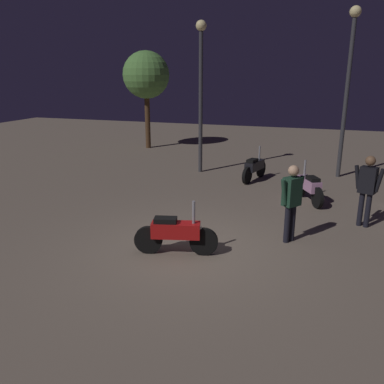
{
  "coord_description": "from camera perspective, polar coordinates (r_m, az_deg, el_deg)",
  "views": [
    {
      "loc": [
        2.39,
        -7.01,
        3.44
      ],
      "look_at": [
        -0.2,
        0.74,
        1.0
      ],
      "focal_mm": 37.19,
      "sensor_mm": 36.0,
      "label": 1
    }
  ],
  "objects": [
    {
      "name": "motorcycle_red_foreground",
      "position": [
        7.83,
        -2.37,
        -5.94
      ],
      "size": [
        1.63,
        0.52,
        1.11
      ],
      "rotation": [
        0.0,
        0.0,
        0.25
      ],
      "color": "black",
      "rests_on": "ground_plane"
    },
    {
      "name": "streetlamp_near",
      "position": [
        14.12,
        1.27,
        15.86
      ],
      "size": [
        0.36,
        0.36,
        5.14
      ],
      "color": "#38383D",
      "rests_on": "ground_plane"
    },
    {
      "name": "motorcycle_pink_parked_right",
      "position": [
        11.47,
        16.42,
        0.76
      ],
      "size": [
        0.85,
        1.52,
        1.11
      ],
      "rotation": [
        0.0,
        0.0,
        2.05
      ],
      "color": "black",
      "rests_on": "ground_plane"
    },
    {
      "name": "ground_plane",
      "position": [
        8.17,
        -0.33,
        -8.29
      ],
      "size": [
        40.0,
        40.0,
        0.0
      ],
      "primitive_type": "plane",
      "color": "#756656"
    },
    {
      "name": "person_rider_beside",
      "position": [
        8.47,
        14.1,
        -0.7
      ],
      "size": [
        0.47,
        0.58,
        1.66
      ],
      "rotation": [
        0.0,
        0.0,
        2.49
      ],
      "color": "black",
      "rests_on": "ground_plane"
    },
    {
      "name": "tree_left_bg",
      "position": [
        19.12,
        -6.59,
        16.26
      ],
      "size": [
        2.14,
        2.14,
        4.45
      ],
      "color": "#4C331E",
      "rests_on": "ground_plane"
    },
    {
      "name": "motorcycle_black_parked_left",
      "position": [
        13.4,
        8.95,
        3.49
      ],
      "size": [
        0.53,
        1.63,
        1.11
      ],
      "rotation": [
        0.0,
        0.0,
        1.31
      ],
      "color": "black",
      "rests_on": "ground_plane"
    },
    {
      "name": "person_bystander_far",
      "position": [
        9.9,
        23.85,
        0.92
      ],
      "size": [
        0.65,
        0.36,
        1.68
      ],
      "rotation": [
        0.0,
        0.0,
        1.19
      ],
      "color": "black",
      "rests_on": "ground_plane"
    },
    {
      "name": "streetlamp_far",
      "position": [
        14.33,
        21.56,
        15.48
      ],
      "size": [
        0.36,
        0.36,
        5.46
      ],
      "color": "#38383D",
      "rests_on": "ground_plane"
    }
  ]
}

